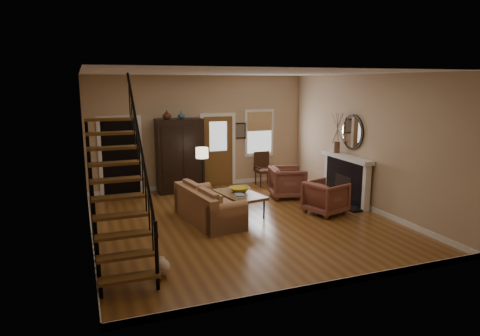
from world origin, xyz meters
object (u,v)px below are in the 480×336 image
object	(u,v)px
armoire	(180,156)
coffee_table	(239,204)
sofa	(209,205)
armchair_right	(287,182)
armchair_left	(326,197)
side_chair	(264,169)
floor_lamp	(202,175)

from	to	relation	value
armoire	coffee_table	size ratio (longest dim) A/B	1.56
sofa	armchair_right	xyz separation A→B (m)	(2.60, 1.24, 0.04)
armchair_left	side_chair	world-z (taller)	side_chair
coffee_table	armchair_right	distance (m)	2.03
armoire	armchair_left	size ratio (longest dim) A/B	2.43
coffee_table	floor_lamp	world-z (taller)	floor_lamp
armoire	armchair_right	distance (m)	3.15
armchair_left	sofa	bearing A→B (deg)	64.58
sofa	coffee_table	xyz separation A→B (m)	(0.84, 0.26, -0.12)
armchair_right	side_chair	world-z (taller)	side_chair
sofa	side_chair	distance (m)	3.72
sofa	coffee_table	world-z (taller)	sofa
armoire	floor_lamp	distance (m)	1.28
coffee_table	side_chair	distance (m)	3.00
side_chair	sofa	bearing A→B (deg)	-133.45
sofa	armchair_right	bearing A→B (deg)	17.03
armoire	floor_lamp	xyz separation A→B (m)	(0.33, -1.20, -0.33)
sofa	floor_lamp	size ratio (longest dim) A/B	1.43
armoire	sofa	size ratio (longest dim) A/B	1.02
armchair_left	coffee_table	bearing A→B (deg)	54.14
coffee_table	side_chair	xyz separation A→B (m)	(1.72, 2.45, 0.25)
armchair_left	armchair_right	xyz separation A→B (m)	(-0.19, 1.65, 0.02)
armchair_left	armchair_right	bearing A→B (deg)	-10.39
coffee_table	armchair_right	size ratio (longest dim) A/B	1.46
coffee_table	armchair_left	world-z (taller)	armchair_left
coffee_table	armchair_right	world-z (taller)	armchair_right
side_chair	armoire	bearing A→B (deg)	175.52
sofa	armchair_left	xyz separation A→B (m)	(2.80, -0.41, 0.01)
armchair_left	floor_lamp	xyz separation A→B (m)	(-2.46, 2.11, 0.32)
coffee_table	armoire	bearing A→B (deg)	107.35
armchair_right	side_chair	bearing A→B (deg)	15.15
armchair_left	side_chair	distance (m)	3.12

